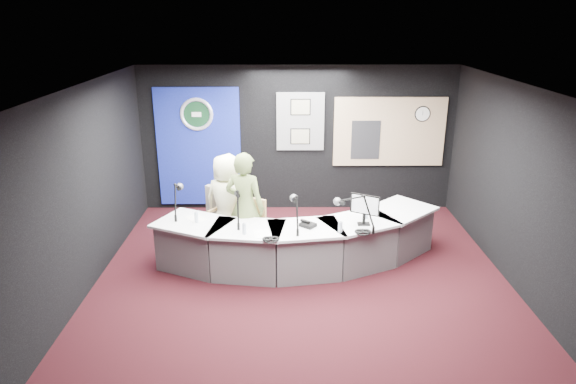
{
  "coord_description": "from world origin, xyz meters",
  "views": [
    {
      "loc": [
        -0.25,
        -6.62,
        3.71
      ],
      "look_at": [
        -0.2,
        0.8,
        1.1
      ],
      "focal_mm": 32.0,
      "sensor_mm": 36.0,
      "label": 1
    }
  ],
  "objects_px": {
    "armchair_right": "(246,230)",
    "person_woman": "(245,207)",
    "broadcast_desk": "(298,242)",
    "armchair_left": "(228,221)",
    "person_man": "(227,202)"
  },
  "relations": [
    {
      "from": "broadcast_desk",
      "to": "person_woman",
      "type": "xyz_separation_m",
      "value": [
        -0.81,
        0.2,
        0.5
      ]
    },
    {
      "from": "broadcast_desk",
      "to": "person_man",
      "type": "xyz_separation_m",
      "value": [
        -1.14,
        0.64,
        0.42
      ]
    },
    {
      "from": "broadcast_desk",
      "to": "armchair_right",
      "type": "relative_size",
      "value": 4.56
    },
    {
      "from": "armchair_right",
      "to": "person_man",
      "type": "xyz_separation_m",
      "value": [
        -0.33,
        0.45,
        0.3
      ]
    },
    {
      "from": "armchair_left",
      "to": "person_woman",
      "type": "distance_m",
      "value": 0.69
    },
    {
      "from": "broadcast_desk",
      "to": "armchair_right",
      "type": "bearing_deg",
      "value": 166.42
    },
    {
      "from": "armchair_left",
      "to": "person_man",
      "type": "relative_size",
      "value": 0.58
    },
    {
      "from": "broadcast_desk",
      "to": "armchair_left",
      "type": "distance_m",
      "value": 1.31
    },
    {
      "from": "armchair_left",
      "to": "person_man",
      "type": "bearing_deg",
      "value": 0.0
    },
    {
      "from": "armchair_right",
      "to": "person_man",
      "type": "distance_m",
      "value": 0.63
    },
    {
      "from": "armchair_left",
      "to": "person_man",
      "type": "distance_m",
      "value": 0.33
    },
    {
      "from": "broadcast_desk",
      "to": "armchair_left",
      "type": "bearing_deg",
      "value": 150.54
    },
    {
      "from": "armchair_right",
      "to": "person_woman",
      "type": "bearing_deg",
      "value": 0.0
    },
    {
      "from": "armchair_right",
      "to": "person_woman",
      "type": "distance_m",
      "value": 0.38
    },
    {
      "from": "person_man",
      "to": "person_woman",
      "type": "bearing_deg",
      "value": 146.53
    }
  ]
}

